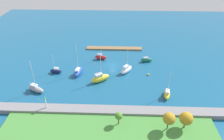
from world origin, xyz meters
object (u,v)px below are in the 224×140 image
at_px(sailboat_yellow_lone_south, 100,78).
at_px(mooring_buoy_yellow, 148,75).
at_px(park_tree_midwest, 186,119).
at_px(sailboat_green_lone_north, 146,60).
at_px(harbor_beacon, 46,102).
at_px(sailboat_yellow_outer_mooring, 167,94).
at_px(sailboat_red_near_pier, 101,57).
at_px(sailboat_navy_mid_basin, 56,71).
at_px(park_tree_east, 119,116).
at_px(sailboat_gray_inner_mooring, 36,89).
at_px(park_tree_west, 169,119).
at_px(sailboat_white_west_end, 126,70).
at_px(pier_dock, 114,48).
at_px(sailboat_blue_off_beacon, 78,71).

distance_m(sailboat_yellow_lone_south, mooring_buoy_yellow, 18.79).
height_order(park_tree_midwest, sailboat_green_lone_north, sailboat_green_lone_north).
xyz_separation_m(harbor_beacon, sailboat_yellow_outer_mooring, (-37.58, -8.26, -2.46)).
height_order(sailboat_yellow_outer_mooring, sailboat_red_near_pier, sailboat_yellow_outer_mooring).
height_order(sailboat_navy_mid_basin, sailboat_red_near_pier, sailboat_red_near_pier).
relative_size(park_tree_east, sailboat_gray_inner_mooring, 0.33).
distance_m(park_tree_west, sailboat_navy_mid_basin, 46.85).
bearing_deg(sailboat_yellow_outer_mooring, sailboat_white_west_end, 56.46).
bearing_deg(pier_dock, harbor_beacon, 65.90).
bearing_deg(park_tree_midwest, sailboat_yellow_lone_south, -41.23).
height_order(sailboat_yellow_lone_south, mooring_buoy_yellow, sailboat_yellow_lone_south).
relative_size(pier_dock, park_tree_east, 6.56).
height_order(harbor_beacon, sailboat_green_lone_north, sailboat_green_lone_north).
bearing_deg(sailboat_yellow_lone_south, sailboat_red_near_pier, 61.05).
bearing_deg(sailboat_green_lone_north, pier_dock, 135.25).
bearing_deg(sailboat_white_west_end, park_tree_midwest, -114.40).
bearing_deg(pier_dock, sailboat_green_lone_north, 140.57).
distance_m(sailboat_green_lone_north, mooring_buoy_yellow, 10.56).
relative_size(park_tree_west, sailboat_blue_off_beacon, 0.44).
xyz_separation_m(sailboat_gray_inner_mooring, sailboat_red_near_pier, (-20.25, -23.18, -0.06)).
xyz_separation_m(park_tree_east, sailboat_green_lone_north, (-11.63, -36.07, -2.80)).
bearing_deg(sailboat_red_near_pier, sailboat_white_west_end, -32.41).
bearing_deg(park_tree_midwest, sailboat_navy_mid_basin, -32.02).
relative_size(pier_dock, park_tree_west, 4.79).
height_order(park_tree_east, sailboat_navy_mid_basin, sailboat_navy_mid_basin).
relative_size(sailboat_yellow_outer_mooring, sailboat_navy_mid_basin, 1.29).
bearing_deg(sailboat_yellow_outer_mooring, sailboat_green_lone_north, 24.25).
bearing_deg(park_tree_west, sailboat_white_west_end, -70.34).
height_order(sailboat_gray_inner_mooring, sailboat_blue_off_beacon, sailboat_blue_off_beacon).
bearing_deg(park_tree_east, harbor_beacon, -13.06).
height_order(harbor_beacon, sailboat_yellow_outer_mooring, sailboat_yellow_outer_mooring).
height_order(harbor_beacon, sailboat_gray_inner_mooring, sailboat_gray_inner_mooring).
xyz_separation_m(sailboat_blue_off_beacon, sailboat_red_near_pier, (-7.66, -11.99, -0.10)).
distance_m(sailboat_yellow_outer_mooring, sailboat_yellow_lone_south, 24.12).
height_order(sailboat_white_west_end, sailboat_gray_inner_mooring, sailboat_gray_inner_mooring).
bearing_deg(park_tree_west, sailboat_blue_off_beacon, -42.82).
bearing_deg(sailboat_red_near_pier, park_tree_west, -51.22).
height_order(sailboat_green_lone_north, sailboat_blue_off_beacon, sailboat_blue_off_beacon).
relative_size(sailboat_navy_mid_basin, sailboat_blue_off_beacon, 0.63).
xyz_separation_m(harbor_beacon, sailboat_white_west_end, (-24.49, -22.35, -2.31)).
bearing_deg(sailboat_gray_inner_mooring, sailboat_yellow_lone_south, 41.54).
xyz_separation_m(sailboat_navy_mid_basin, sailboat_gray_inner_mooring, (3.61, 11.67, 0.19)).
xyz_separation_m(harbor_beacon, sailboat_blue_off_beacon, (-5.83, -20.43, -2.40)).
bearing_deg(sailboat_red_near_pier, harbor_beacon, -102.54).
distance_m(sailboat_blue_off_beacon, sailboat_red_near_pier, 14.23).
bearing_deg(mooring_buoy_yellow, sailboat_navy_mid_basin, -0.65).
height_order(park_tree_midwest, mooring_buoy_yellow, park_tree_midwest).
relative_size(sailboat_white_west_end, sailboat_red_near_pier, 1.23).
bearing_deg(park_tree_midwest, sailboat_blue_off_beacon, -37.88).
bearing_deg(park_tree_east, sailboat_yellow_outer_mooring, -140.16).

